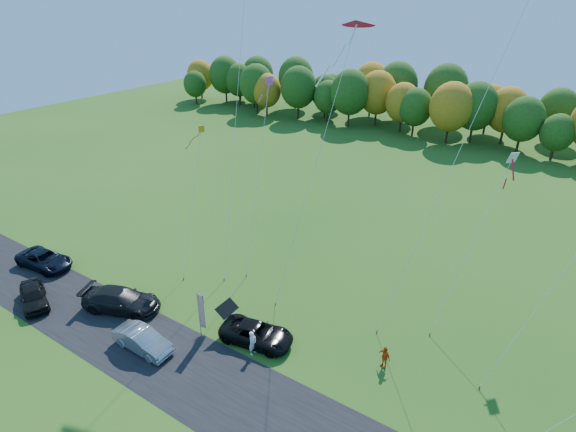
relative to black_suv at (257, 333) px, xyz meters
The scene contains 18 objects.
ground 1.35m from the black_suv, 154.25° to the right, with size 160.00×160.00×0.00m, color #245416.
asphalt_strip 4.67m from the black_suv, 103.02° to the right, with size 90.00×6.00×0.01m, color black.
tree_line 54.51m from the black_suv, 91.09° to the left, with size 116.00×12.00×10.00m, color #1E4711, non-canonical shape.
black_suv is the anchor object (origin of this frame).
silver_sedan 7.55m from the black_suv, 141.82° to the right, with size 1.53×4.40×1.45m, color #AEAEB3.
dark_truck_a 10.92m from the black_suv, 165.82° to the right, with size 2.36×5.80×1.68m, color black.
dark_truck_b 17.70m from the black_suv, 160.55° to the right, with size 1.75×4.36×1.48m, color black.
dark_suv_west 21.15m from the black_suv, behind, with size 2.40×5.20×1.45m, color black.
person_tailgate_a 1.14m from the black_suv, 66.66° to the right, with size 0.64×0.42×1.75m, color white.
person_tailgate_b 2.96m from the black_suv, 165.31° to the left, with size 0.76×0.59×1.56m, color gray.
person_east 8.51m from the black_suv, 17.65° to the left, with size 0.92×0.38×1.57m, color #CA5113.
feather_flag 4.06m from the black_suv, 154.69° to the right, with size 0.48×0.11×3.63m.
kite_delta_blue 19.01m from the black_suv, 131.39° to the left, with size 5.61×12.02×29.75m.
kite_parafoil_orange 20.82m from the black_suv, 47.86° to the left, with size 8.35×11.44×31.92m.
kite_delta_red 12.49m from the black_suv, 91.73° to the left, with size 3.04×8.48×20.84m.
kite_diamond_yellow 12.66m from the black_suv, 152.93° to the left, with size 2.17×5.85×11.94m.
kite_diamond_white 15.85m from the black_suv, 44.47° to the left, with size 2.69×7.57×12.18m.
kite_diamond_pink 13.00m from the black_suv, 125.01° to the left, with size 2.40×6.96×15.68m.
Camera 1 is at (15.70, -18.16, 21.27)m, focal length 28.00 mm.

